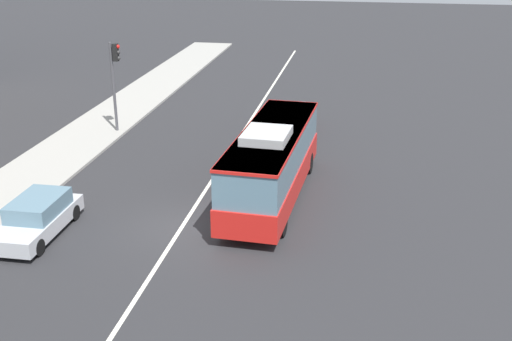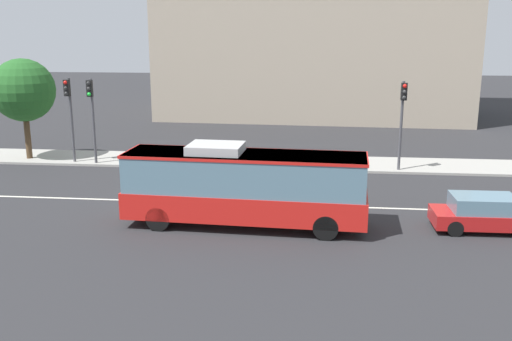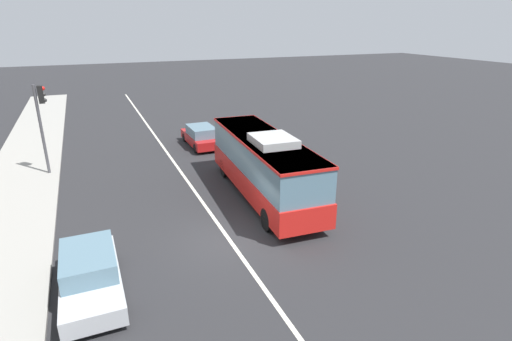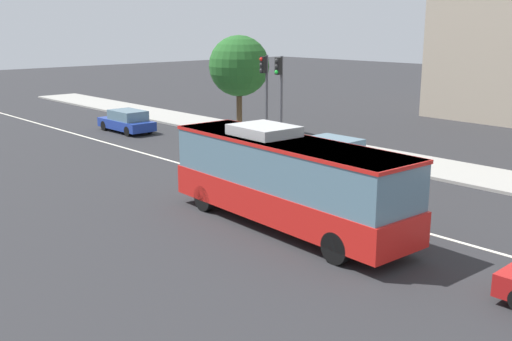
{
  "view_description": "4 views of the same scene",
  "coord_description": "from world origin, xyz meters",
  "px_view_note": "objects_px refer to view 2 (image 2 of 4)",
  "views": [
    {
      "loc": [
        -21.54,
        -6.84,
        11.22
      ],
      "look_at": [
        1.75,
        -2.68,
        1.92
      ],
      "focal_mm": 44.05,
      "sensor_mm": 36.0,
      "label": 1
    },
    {
      "loc": [
        6.29,
        -25.85,
        8.06
      ],
      "look_at": [
        3.8,
        -2.13,
        2.17
      ],
      "focal_mm": 40.53,
      "sensor_mm": 36.0,
      "label": 2
    },
    {
      "loc": [
        -13.92,
        4.68,
        8.41
      ],
      "look_at": [
        2.8,
        -2.4,
        1.71
      ],
      "focal_mm": 28.47,
      "sensor_mm": 36.0,
      "label": 3
    },
    {
      "loc": [
        17.44,
        -17.42,
        6.91
      ],
      "look_at": [
        2.37,
        -3.53,
        1.93
      ],
      "focal_mm": 42.13,
      "sensor_mm": 36.0,
      "label": 4
    }
  ],
  "objects_px": {
    "sedan_silver": "(175,162)",
    "traffic_light_far_corner": "(69,106)",
    "traffic_light_near_corner": "(92,107)",
    "street_tree_kerbside_left": "(23,90)",
    "traffic_light_mid_block": "(402,111)",
    "sedan_red": "(487,214)",
    "transit_bus": "(244,184)"
  },
  "relations": [
    {
      "from": "sedan_silver",
      "to": "traffic_light_far_corner",
      "type": "relative_size",
      "value": 0.87
    },
    {
      "from": "traffic_light_near_corner",
      "to": "street_tree_kerbside_left",
      "type": "height_order",
      "value": "street_tree_kerbside_left"
    },
    {
      "from": "traffic_light_mid_block",
      "to": "traffic_light_far_corner",
      "type": "relative_size",
      "value": 1.0
    },
    {
      "from": "sedan_silver",
      "to": "traffic_light_mid_block",
      "type": "bearing_deg",
      "value": -172.7
    },
    {
      "from": "sedan_red",
      "to": "traffic_light_mid_block",
      "type": "relative_size",
      "value": 0.87
    },
    {
      "from": "traffic_light_mid_block",
      "to": "sedan_silver",
      "type": "bearing_deg",
      "value": -84.03
    },
    {
      "from": "traffic_light_near_corner",
      "to": "street_tree_kerbside_left",
      "type": "distance_m",
      "value": 4.82
    },
    {
      "from": "sedan_silver",
      "to": "traffic_light_far_corner",
      "type": "height_order",
      "value": "traffic_light_far_corner"
    },
    {
      "from": "sedan_silver",
      "to": "traffic_light_near_corner",
      "type": "xyz_separation_m",
      "value": [
        -5.32,
        1.55,
        2.84
      ]
    },
    {
      "from": "traffic_light_far_corner",
      "to": "street_tree_kerbside_left",
      "type": "distance_m",
      "value": 3.39
    },
    {
      "from": "sedan_silver",
      "to": "traffic_light_far_corner",
      "type": "xyz_separation_m",
      "value": [
        -6.77,
        1.76,
        2.84
      ]
    },
    {
      "from": "traffic_light_near_corner",
      "to": "traffic_light_mid_block",
      "type": "relative_size",
      "value": 1.0
    },
    {
      "from": "traffic_light_far_corner",
      "to": "street_tree_kerbside_left",
      "type": "bearing_deg",
      "value": -101.07
    },
    {
      "from": "traffic_light_mid_block",
      "to": "transit_bus",
      "type": "bearing_deg",
      "value": -39.05
    },
    {
      "from": "transit_bus",
      "to": "traffic_light_far_corner",
      "type": "xyz_separation_m",
      "value": [
        -11.74,
        10.12,
        1.75
      ]
    },
    {
      "from": "traffic_light_mid_block",
      "to": "street_tree_kerbside_left",
      "type": "height_order",
      "value": "street_tree_kerbside_left"
    },
    {
      "from": "transit_bus",
      "to": "traffic_light_far_corner",
      "type": "bearing_deg",
      "value": 142.33
    },
    {
      "from": "sedan_red",
      "to": "street_tree_kerbside_left",
      "type": "height_order",
      "value": "street_tree_kerbside_left"
    },
    {
      "from": "traffic_light_far_corner",
      "to": "street_tree_kerbside_left",
      "type": "height_order",
      "value": "street_tree_kerbside_left"
    },
    {
      "from": "traffic_light_far_corner",
      "to": "street_tree_kerbside_left",
      "type": "xyz_separation_m",
      "value": [
        -3.2,
        0.78,
        0.81
      ]
    },
    {
      "from": "sedan_red",
      "to": "traffic_light_near_corner",
      "type": "relative_size",
      "value": 0.87
    },
    {
      "from": "sedan_red",
      "to": "traffic_light_far_corner",
      "type": "height_order",
      "value": "traffic_light_far_corner"
    },
    {
      "from": "traffic_light_far_corner",
      "to": "street_tree_kerbside_left",
      "type": "relative_size",
      "value": 0.82
    },
    {
      "from": "transit_bus",
      "to": "street_tree_kerbside_left",
      "type": "height_order",
      "value": "street_tree_kerbside_left"
    },
    {
      "from": "traffic_light_far_corner",
      "to": "transit_bus",
      "type": "bearing_deg",
      "value": 51.87
    },
    {
      "from": "traffic_light_near_corner",
      "to": "sedan_silver",
      "type": "bearing_deg",
      "value": 70.63
    },
    {
      "from": "traffic_light_far_corner",
      "to": "sedan_red",
      "type": "bearing_deg",
      "value": 68.61
    },
    {
      "from": "transit_bus",
      "to": "sedan_silver",
      "type": "height_order",
      "value": "transit_bus"
    },
    {
      "from": "street_tree_kerbside_left",
      "to": "traffic_light_far_corner",
      "type": "bearing_deg",
      "value": -13.7
    },
    {
      "from": "sedan_silver",
      "to": "traffic_light_mid_block",
      "type": "relative_size",
      "value": 0.87
    },
    {
      "from": "sedan_silver",
      "to": "street_tree_kerbside_left",
      "type": "bearing_deg",
      "value": -14.66
    },
    {
      "from": "transit_bus",
      "to": "traffic_light_near_corner",
      "type": "bearing_deg",
      "value": 139.16
    }
  ]
}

